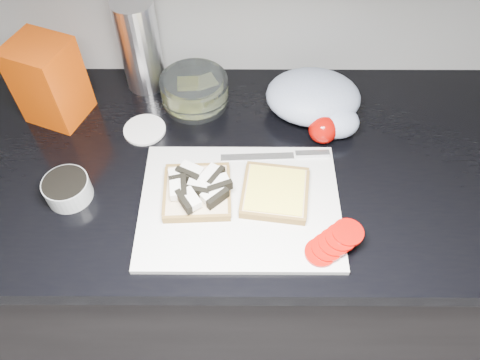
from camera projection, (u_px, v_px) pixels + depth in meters
name	position (u px, v px, depth m)	size (l,w,h in m)	color
base_cabinet	(212.00, 259.00, 1.40)	(3.50, 0.60, 0.86)	black
countertop	(203.00, 164.00, 1.04)	(3.50, 0.64, 0.04)	black
cutting_board	(240.00, 205.00, 0.94)	(0.40, 0.30, 0.01)	silver
bread_left	(197.00, 190.00, 0.94)	(0.14, 0.14, 0.04)	#CEB791
bread_right	(275.00, 192.00, 0.94)	(0.15, 0.15, 0.02)	#CEB791
tomato_slices	(334.00, 242.00, 0.87)	(0.12, 0.10, 0.03)	#A10803
knife	(289.00, 155.00, 1.01)	(0.24, 0.03, 0.01)	silver
seed_tub	(67.00, 188.00, 0.94)	(0.09, 0.09, 0.05)	#A7ACAC
tub_lid	(145.00, 130.00, 1.07)	(0.10, 0.10, 0.01)	white
glass_bowl	(195.00, 91.00, 1.11)	(0.16, 0.16, 0.07)	silver
bread_bag	(49.00, 81.00, 1.03)	(0.12, 0.11, 0.19)	#EA4703
steel_canister	(140.00, 46.00, 1.08)	(0.09, 0.09, 0.23)	silver
grocery_bag	(316.00, 100.00, 1.07)	(0.23, 0.21, 0.10)	silver
whole_tomatoes	(323.00, 129.00, 1.03)	(0.06, 0.06, 0.06)	#A10803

